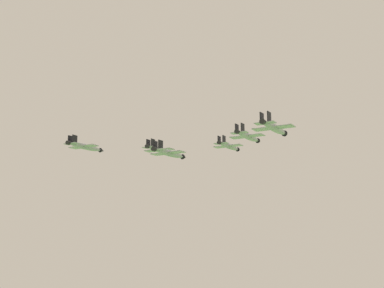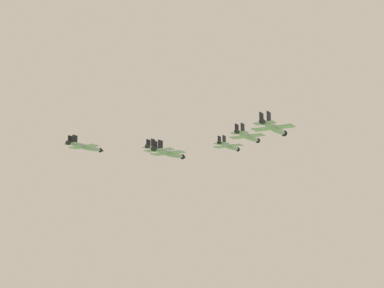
{
  "view_description": "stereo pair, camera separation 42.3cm",
  "coord_description": "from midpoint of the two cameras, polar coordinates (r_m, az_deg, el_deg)",
  "views": [
    {
      "loc": [
        184.68,
        -119.23,
        85.96
      ],
      "look_at": [
        43.14,
        -50.45,
        117.44
      ],
      "focal_mm": 48.48,
      "sensor_mm": 36.0,
      "label": 1
    },
    {
      "loc": [
        184.87,
        -118.85,
        85.96
      ],
      "look_at": [
        43.14,
        -50.45,
        117.44
      ],
      "focal_mm": 48.48,
      "sensor_mm": 36.0,
      "label": 2
    }
  ],
  "objects": [
    {
      "name": "jet_left_wingman",
      "position": [
        174.51,
        -3.4,
        -0.66
      ],
      "size": [
        11.78,
        15.37,
        3.64
      ],
      "rotation": [
        0.0,
        0.0,
        2.16
      ],
      "color": "#9EA3A8"
    },
    {
      "name": "jet_right_outer",
      "position": [
        134.95,
        9.13,
        1.78
      ],
      "size": [
        12.34,
        15.95,
        3.78
      ],
      "rotation": [
        0.0,
        0.0,
        2.17
      ],
      "color": "#9EA3A8"
    },
    {
      "name": "jet_lead",
      "position": [
        183.05,
        4.19,
        -0.22
      ],
      "size": [
        11.72,
        15.19,
        3.6
      ],
      "rotation": [
        0.0,
        0.0,
        2.16
      ],
      "color": "#9EA3A8"
    },
    {
      "name": "jet_right_wingman",
      "position": [
        158.97,
        6.28,
        0.86
      ],
      "size": [
        11.96,
        15.69,
        3.71
      ],
      "rotation": [
        0.0,
        0.0,
        2.16
      ],
      "color": "#9EA3A8"
    },
    {
      "name": "jet_slot_rear",
      "position": [
        149.06,
        -2.44,
        -0.99
      ],
      "size": [
        11.52,
        15.35,
        3.61
      ],
      "rotation": [
        0.0,
        0.0,
        2.14
      ],
      "color": "#9EA3A8"
    },
    {
      "name": "jet_left_outer",
      "position": [
        169.79,
        -11.58,
        -0.28
      ],
      "size": [
        11.28,
        15.31,
        3.58
      ],
      "rotation": [
        0.0,
        0.0,
        2.13
      ],
      "color": "#9EA3A8"
    }
  ]
}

